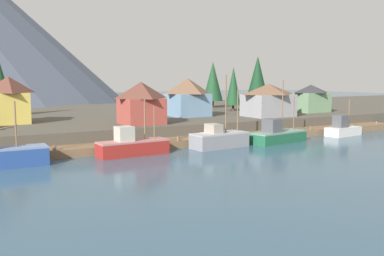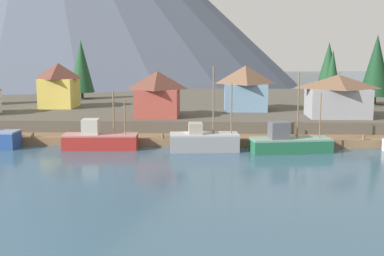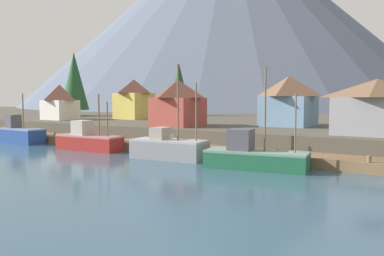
{
  "view_description": "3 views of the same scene",
  "coord_description": "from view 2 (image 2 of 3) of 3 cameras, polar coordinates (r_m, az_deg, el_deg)",
  "views": [
    {
      "loc": [
        -29.99,
        -49.8,
        9.34
      ],
      "look_at": [
        -0.13,
        3.31,
        2.17
      ],
      "focal_mm": 40.01,
      "sensor_mm": 36.0,
      "label": 1
    },
    {
      "loc": [
        2.33,
        -60.18,
        11.65
      ],
      "look_at": [
        -0.47,
        1.08,
        2.16
      ],
      "focal_mm": 47.57,
      "sensor_mm": 36.0,
      "label": 2
    },
    {
      "loc": [
        25.78,
        -35.68,
        6.44
      ],
      "look_at": [
        0.24,
        3.57,
        2.82
      ],
      "focal_mm": 37.82,
      "sensor_mm": 36.0,
      "label": 3
    }
  ],
  "objects": [
    {
      "name": "conifer_mid_right",
      "position": [
        89.74,
        19.97,
        6.61
      ],
      "size": [
        5.14,
        5.14,
        11.58
      ],
      "color": "#4C3823",
      "rests_on": "shoreline_bank"
    },
    {
      "name": "conifer_near_left",
      "position": [
        97.1,
        -12.3,
        6.78
      ],
      "size": [
        4.6,
        4.6,
        10.89
      ],
      "color": "#4C3823",
      "rests_on": "shoreline_bank"
    },
    {
      "name": "house_yellow",
      "position": [
        83.61,
        -14.71,
        4.71
      ],
      "size": [
        5.48,
        5.97,
        7.05
      ],
      "color": "gold",
      "rests_on": "shoreline_bank"
    },
    {
      "name": "conifer_back_left",
      "position": [
        97.2,
        15.06,
        6.65
      ],
      "size": [
        4.64,
        4.64,
        10.51
      ],
      "color": "#4C3823",
      "rests_on": "shoreline_bank"
    },
    {
      "name": "ground_plane",
      "position": [
        81.13,
        0.94,
        0.18
      ],
      "size": [
        400.0,
        400.0,
        1.0
      ],
      "primitive_type": "cube",
      "color": "#335166"
    },
    {
      "name": "dock",
      "position": [
        63.2,
        0.46,
        -1.36
      ],
      "size": [
        80.0,
        4.0,
        1.6
      ],
      "color": "brown",
      "rests_on": "ground_plane"
    },
    {
      "name": "conifer_near_right",
      "position": [
        86.43,
        15.46,
        5.82
      ],
      "size": [
        3.14,
        3.14,
        9.13
      ],
      "color": "#4C3823",
      "rests_on": "shoreline_bank"
    },
    {
      "name": "fishing_boat_green",
      "position": [
        59.28,
        10.81,
        -1.61
      ],
      "size": [
        9.48,
        4.51,
        9.08
      ],
      "rotation": [
        0.0,
        0.0,
        0.16
      ],
      "color": "#1E5B3D",
      "rests_on": "ground_plane"
    },
    {
      "name": "house_red",
      "position": [
        69.88,
        -3.88,
        3.89
      ],
      "size": [
        6.0,
        6.06,
        6.24
      ],
      "color": "#9E4238",
      "rests_on": "shoreline_bank"
    },
    {
      "name": "shoreline_bank",
      "position": [
        92.79,
        1.17,
        2.36
      ],
      "size": [
        400.0,
        56.0,
        2.5
      ],
      "primitive_type": "cube",
      "color": "#4C473D",
      "rests_on": "ground_plane"
    },
    {
      "name": "fishing_boat_grey",
      "position": [
        59.05,
        1.31,
        -1.43
      ],
      "size": [
        8.18,
        3.83,
        9.76
      ],
      "rotation": [
        0.0,
        0.0,
        0.09
      ],
      "color": "gray",
      "rests_on": "ground_plane"
    },
    {
      "name": "house_blue",
      "position": [
        77.87,
        5.99,
        4.56
      ],
      "size": [
        6.59,
        6.93,
        6.76
      ],
      "color": "#6689A8",
      "rests_on": "shoreline_bank"
    },
    {
      "name": "house_grey",
      "position": [
        72.12,
        16.02,
        3.53
      ],
      "size": [
        8.35,
        6.57,
        5.79
      ],
      "color": "gray",
      "rests_on": "shoreline_bank"
    },
    {
      "name": "fishing_boat_red",
      "position": [
        60.92,
        -10.36,
        -1.25
      ],
      "size": [
        8.82,
        3.18,
        6.74
      ],
      "rotation": [
        0.0,
        0.0,
        0.06
      ],
      "color": "maroon",
      "rests_on": "ground_plane"
    }
  ]
}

